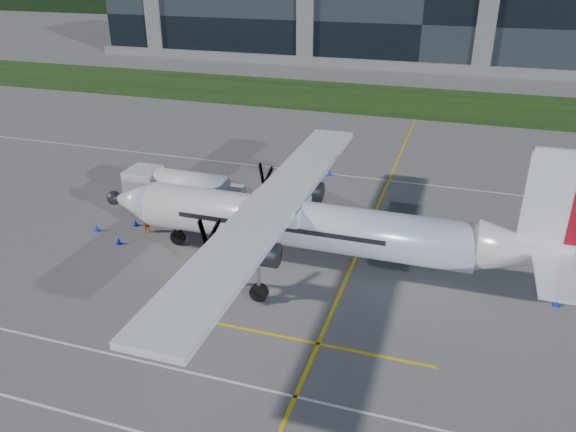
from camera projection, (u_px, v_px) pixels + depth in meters
ground at (391, 116)px, 69.36m from camera, size 400.00×400.00×0.00m
grass_strip at (400, 101)px, 76.24m from camera, size 400.00×18.00×0.04m
terminal_building at (428, 19)px, 100.60m from camera, size 120.00×20.00×15.00m
tree_line at (446, 14)px, 154.18m from camera, size 400.00×6.00×6.00m
yellow_taxiway_centerline at (373, 217)px, 42.69m from camera, size 0.20×70.00×0.01m
turboprop_aircraft at (319, 201)px, 34.05m from camera, size 29.77×30.88×9.26m
fuel_tanker_truck at (170, 189)px, 43.57m from camera, size 8.62×2.80×3.23m
baggage_tug at (225, 197)px, 43.90m from camera, size 3.05×1.83×1.83m
ground_crew_person at (147, 220)px, 40.12m from camera, size 0.76×0.91×1.92m
safety_cone_stbdwing at (330, 173)px, 50.68m from camera, size 0.36×0.36×0.50m
safety_cone_nose_port at (119, 241)px, 38.71m from camera, size 0.36×0.36×0.50m
safety_cone_nose_stbd at (136, 223)px, 41.32m from camera, size 0.36×0.36×0.50m
safety_cone_tail at (557, 302)px, 31.95m from camera, size 0.36×0.36×0.50m
safety_cone_fwd at (97, 228)px, 40.54m from camera, size 0.36×0.36×0.50m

